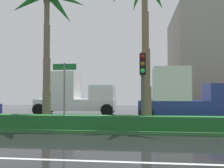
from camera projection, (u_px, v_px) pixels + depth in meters
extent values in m
cube|color=black|center=(48.00, 125.00, 13.69)|extent=(90.00, 42.00, 0.10)
cube|color=#2D6B33|center=(41.00, 125.00, 12.70)|extent=(85.50, 4.00, 0.15)
cube|color=#1E6028|center=(29.00, 121.00, 11.33)|extent=(76.50, 0.70, 0.60)
cylinder|color=#715F49|center=(47.00, 108.00, 12.44)|extent=(0.42, 0.42, 1.71)
cylinder|color=#715F49|center=(47.00, 75.00, 12.47)|extent=(0.37, 0.37, 1.71)
cylinder|color=#715F49|center=(47.00, 41.00, 12.50)|extent=(0.32, 0.32, 1.71)
cylinder|color=#715F49|center=(47.00, 9.00, 12.53)|extent=(0.27, 0.27, 1.71)
cone|color=#256E2F|center=(60.00, 7.00, 13.32)|extent=(1.42, 2.18, 1.68)
cone|color=#256E2F|center=(47.00, 5.00, 13.52)|extent=(1.36, 2.29, 1.38)
cone|color=#256E2F|center=(30.00, 1.00, 12.79)|extent=(2.29, 0.86, 1.42)
cylinder|color=#766348|center=(147.00, 106.00, 12.26)|extent=(0.48, 0.48, 1.94)
cylinder|color=#766348|center=(146.00, 68.00, 12.40)|extent=(0.42, 0.42, 1.94)
cylinder|color=#766348|center=(145.00, 31.00, 12.55)|extent=(0.37, 0.37, 1.94)
cylinder|color=#4C4C47|center=(143.00, 90.00, 10.93)|extent=(0.16, 0.16, 3.46)
cube|color=black|center=(143.00, 64.00, 10.98)|extent=(0.28, 0.32, 0.96)
sphere|color=maroon|center=(143.00, 57.00, 10.82)|extent=(0.20, 0.20, 0.20)
sphere|color=#7F600F|center=(143.00, 64.00, 10.81)|extent=(0.20, 0.20, 0.20)
sphere|color=#1EEA3F|center=(143.00, 71.00, 10.80)|extent=(0.20, 0.20, 0.20)
cylinder|color=slate|center=(64.00, 96.00, 11.14)|extent=(0.08, 0.08, 3.00)
cube|color=#146B2D|center=(65.00, 67.00, 11.19)|extent=(1.10, 0.03, 0.28)
cube|color=white|center=(76.00, 105.00, 19.88)|extent=(6.40, 2.30, 0.90)
cube|color=white|center=(103.00, 92.00, 19.68)|extent=(1.90, 2.21, 1.10)
cube|color=silver|center=(64.00, 86.00, 20.06)|extent=(2.30, 2.35, 2.20)
cylinder|color=black|center=(110.00, 108.00, 20.73)|extent=(0.92, 0.30, 0.92)
cylinder|color=black|center=(107.00, 110.00, 18.41)|extent=(0.92, 0.30, 0.92)
cylinder|color=black|center=(49.00, 108.00, 21.33)|extent=(0.92, 0.30, 0.92)
cylinder|color=black|center=(38.00, 110.00, 19.01)|extent=(0.92, 0.30, 0.92)
cube|color=navy|center=(187.00, 107.00, 16.05)|extent=(6.40, 2.30, 0.90)
cube|color=navy|center=(221.00, 92.00, 15.85)|extent=(1.90, 2.21, 1.10)
cube|color=silver|center=(170.00, 84.00, 16.23)|extent=(2.30, 2.35, 2.20)
cylinder|color=black|center=(223.00, 112.00, 16.90)|extent=(0.92, 0.30, 0.92)
cylinder|color=black|center=(145.00, 111.00, 17.50)|extent=(0.92, 0.30, 0.92)
cylinder|color=black|center=(146.00, 114.00, 15.18)|extent=(0.92, 0.30, 0.92)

